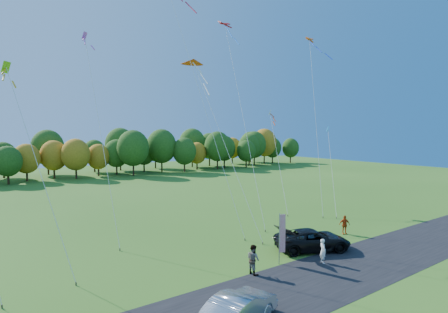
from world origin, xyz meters
TOP-DOWN VIEW (x-y plane):
  - ground at (0.00, 0.00)m, footprint 160.00×160.00m
  - asphalt_strip at (0.00, -4.00)m, footprint 90.00×6.00m
  - tree_line at (0.00, 55.00)m, footprint 116.00×12.00m
  - black_suv at (3.96, -0.18)m, footprint 6.33×4.74m
  - silver_sedan at (-7.17, -5.39)m, footprint 5.17×3.28m
  - person_tailgate_a at (2.48, -2.38)m, footprint 0.62×0.73m
  - person_tailgate_b at (-2.66, -1.06)m, footprint 0.72×0.92m
  - person_east at (9.54, 1.02)m, footprint 1.05×0.87m
  - feather_flag at (0.02, -0.86)m, footprint 0.45×0.21m
  - kite_delta_blue at (-0.23, 9.26)m, footprint 4.08×10.15m
  - kite_parafoil_orange at (6.63, 12.14)m, footprint 6.72×13.87m
  - kite_delta_red at (1.31, 8.41)m, footprint 2.31×10.80m
  - kite_parafoil_rainbow at (14.64, 8.78)m, footprint 5.54×6.40m
  - kite_diamond_yellow at (-13.71, 6.52)m, footprint 3.39×6.49m
  - kite_diamond_white at (11.99, 12.07)m, footprint 4.36×7.70m
  - kite_diamond_pink at (-8.48, 11.62)m, footprint 1.10×7.53m
  - kite_diamond_blue_low at (15.48, 7.10)m, footprint 4.31×4.92m

SIDE VIEW (x-z plane):
  - ground at x=0.00m, z-range 0.00..0.00m
  - tree_line at x=0.00m, z-range -5.00..5.00m
  - asphalt_strip at x=0.00m, z-range 0.00..0.01m
  - black_suv at x=3.96m, z-range 0.00..1.60m
  - silver_sedan at x=-7.17m, z-range 0.00..1.61m
  - person_east at x=9.54m, z-range 0.00..1.67m
  - person_tailgate_a at x=2.48m, z-range 0.00..1.69m
  - person_tailgate_b at x=-2.66m, z-range 0.00..1.88m
  - feather_flag at x=0.02m, z-range 0.38..3.91m
  - kite_diamond_blue_low at x=15.48m, z-range -0.24..9.80m
  - kite_diamond_white at x=11.99m, z-range -0.24..11.99m
  - kite_diamond_yellow at x=-13.71m, z-range -0.25..13.78m
  - kite_delta_red at x=1.31m, z-range 0.37..17.67m
  - kite_diamond_pink at x=-8.48m, z-range -0.02..18.15m
  - kite_parafoil_rainbow at x=14.64m, z-range -0.07..20.70m
  - kite_parafoil_orange at x=6.63m, z-range -0.21..22.94m
  - kite_delta_blue at x=-0.23m, z-range -0.25..24.79m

